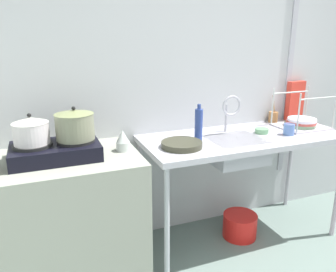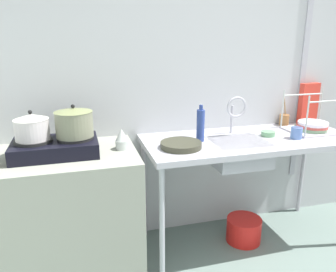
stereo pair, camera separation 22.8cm
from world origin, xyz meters
The scene contains 18 objects.
wall_back centered at (0.00, 1.90, 1.20)m, with size 5.31×0.10×2.41m, color #B8B9BD.
wall_metal_strip centered at (0.47, 1.84, 1.32)m, with size 0.05×0.01×1.92m, color #ADABB5.
counter_concrete centered at (-1.59, 1.53, 0.43)m, with size 1.15×0.64×0.85m, color gray.
counter_sink centered at (-0.18, 1.53, 0.79)m, with size 1.54×0.64×0.85m.
stove centered at (-1.52, 1.53, 0.91)m, with size 0.52×0.33×0.11m.
pot_on_left_burner centered at (-1.65, 1.53, 1.04)m, with size 0.21×0.21×0.18m.
pot_on_right_burner centered at (-1.40, 1.53, 1.06)m, with size 0.24×0.24×0.20m.
percolator centered at (-1.10, 1.53, 0.92)m, with size 0.09×0.09×0.14m.
sink_basin centered at (-0.28, 1.48, 0.77)m, with size 0.40×0.35×0.17m, color #ADABB5.
faucet centered at (-0.24, 1.62, 1.05)m, with size 0.16×0.09×0.30m.
frying_pan centered at (-0.72, 1.45, 0.87)m, with size 0.28×0.28×0.04m, color #373728.
dish_rack centered at (0.40, 1.56, 0.90)m, with size 0.38×0.32×0.31m.
cup_by_rack centered at (0.16, 1.42, 0.90)m, with size 0.08×0.08×0.09m, color #5374B5.
small_bowl_on_drainboard centered at (-0.01, 1.54, 0.87)m, with size 0.10×0.10×0.04m, color #65996C.
bottle_by_sink centered at (-0.54, 1.56, 0.97)m, with size 0.06×0.06×0.26m.
cereal_box centered at (0.53, 1.80, 1.02)m, with size 0.18×0.05×0.34m, color red.
utensil_jar centered at (0.30, 1.79, 0.90)m, with size 0.08×0.08×0.23m.
bucket_on_floor centered at (-0.17, 1.51, 0.10)m, with size 0.27×0.27×0.19m, color red.
Camera 2 is at (-1.38, -0.58, 1.57)m, focal length 35.80 mm.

